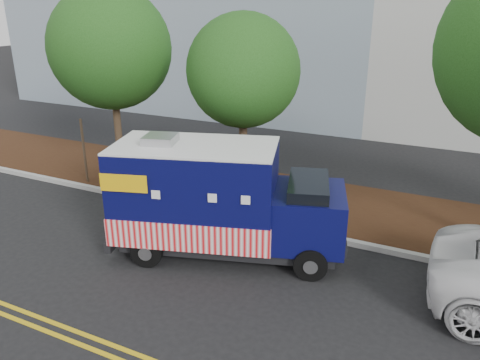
% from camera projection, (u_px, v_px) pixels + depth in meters
% --- Properties ---
extents(ground, '(120.00, 120.00, 0.00)m').
position_uv_depth(ground, '(194.00, 236.00, 12.89)').
color(ground, black).
rests_on(ground, ground).
extents(curb, '(120.00, 0.18, 0.15)m').
position_uv_depth(curb, '(218.00, 215.00, 14.04)').
color(curb, '#9E9E99').
rests_on(curb, ground).
extents(mulch_strip, '(120.00, 4.00, 0.15)m').
position_uv_depth(mulch_strip, '(247.00, 191.00, 15.81)').
color(mulch_strip, '#32180D').
rests_on(mulch_strip, ground).
extents(centerline_near, '(120.00, 0.10, 0.01)m').
position_uv_depth(centerline_near, '(75.00, 331.00, 9.14)').
color(centerline_near, gold).
rests_on(centerline_near, ground).
extents(centerline_far, '(120.00, 0.10, 0.01)m').
position_uv_depth(centerline_far, '(65.00, 339.00, 8.93)').
color(centerline_far, gold).
rests_on(centerline_far, ground).
extents(tree_a, '(4.22, 4.22, 6.69)m').
position_uv_depth(tree_a, '(110.00, 48.00, 16.13)').
color(tree_a, '#38281C').
rests_on(tree_a, ground).
extents(tree_b, '(3.49, 3.49, 5.85)m').
position_uv_depth(tree_b, '(243.00, 71.00, 14.24)').
color(tree_b, '#38281C').
rests_on(tree_b, ground).
extents(sign_post, '(0.06, 0.06, 2.40)m').
position_uv_depth(sign_post, '(84.00, 153.00, 16.12)').
color(sign_post, '#473828').
rests_on(sign_post, ground).
extents(food_truck, '(6.12, 3.69, 3.05)m').
position_uv_depth(food_truck, '(216.00, 202.00, 11.63)').
color(food_truck, black).
rests_on(food_truck, ground).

